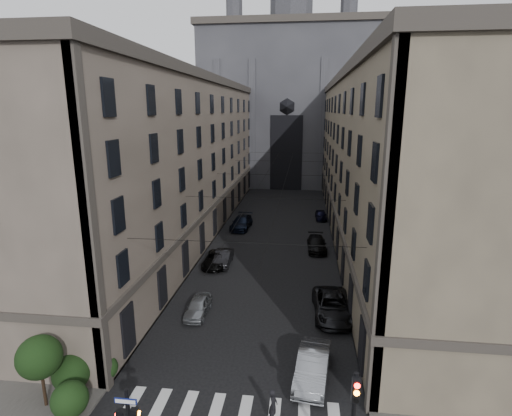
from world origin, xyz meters
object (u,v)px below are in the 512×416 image
at_px(gothic_tower, 290,96).
at_px(pedestrian, 273,405).
at_px(car_left_midfar, 216,259).
at_px(car_right_midnear, 332,306).
at_px(car_right_far, 321,215).
at_px(car_left_near, 198,306).
at_px(car_left_far, 241,223).
at_px(car_right_midfar, 317,244).
at_px(car_right_near, 313,366).
at_px(car_left_midnear, 223,258).

xyz_separation_m(gothic_tower, pedestrian, (2.22, -69.95, -16.93)).
bearing_deg(car_left_midfar, car_right_midnear, -39.51).
relative_size(car_right_far, pedestrian, 2.15).
distance_m(car_right_midnear, pedestrian, 11.43).
distance_m(car_left_near, car_right_far, 29.99).
xyz_separation_m(car_left_far, car_right_midfar, (9.46, -7.17, -0.08)).
bearing_deg(car_left_midfar, car_right_midfar, 29.00).
distance_m(car_right_near, car_right_midfar, 21.77).
height_order(car_right_near, pedestrian, pedestrian).
height_order(car_left_midfar, car_right_midfar, car_right_midfar).
relative_size(car_left_midfar, car_right_far, 1.27).
xyz_separation_m(car_right_near, pedestrian, (-1.98, -3.43, 0.05)).
relative_size(car_left_near, car_left_midfar, 0.80).
xyz_separation_m(car_left_midfar, car_right_far, (10.93, 18.60, -0.02)).
xyz_separation_m(car_right_midfar, pedestrian, (-2.80, -25.19, 0.16)).
height_order(car_left_far, car_right_near, car_right_near).
height_order(gothic_tower, car_left_near, gothic_tower).
bearing_deg(pedestrian, car_left_near, 36.59).
distance_m(car_left_midnear, car_right_midfar, 10.76).
bearing_deg(car_right_midfar, car_left_midnear, -152.27).
relative_size(car_left_near, car_right_far, 1.02).
bearing_deg(car_right_far, gothic_tower, 98.10).
height_order(car_left_midnear, car_right_midfar, car_right_midfar).
distance_m(car_right_near, pedestrian, 3.96).
relative_size(car_right_midfar, car_right_far, 1.31).
distance_m(gothic_tower, car_left_midfar, 53.53).
distance_m(gothic_tower, pedestrian, 72.00).
bearing_deg(car_left_far, car_right_midfar, -33.73).
xyz_separation_m(car_left_near, car_left_midfar, (-0.76, 9.61, 0.01)).
relative_size(car_left_far, car_right_midnear, 0.94).
distance_m(car_left_far, car_right_far, 11.87).
bearing_deg(car_right_midfar, car_left_near, -123.19).
height_order(car_left_midfar, car_left_far, car_left_far).
xyz_separation_m(car_left_midnear, car_right_midfar, (9.33, 5.36, 0.00)).
relative_size(car_right_near, car_right_midfar, 1.01).
distance_m(car_left_midfar, car_right_near, 18.47).
relative_size(gothic_tower, car_left_far, 10.59).
distance_m(car_right_midnear, car_right_far, 27.21).
distance_m(car_left_near, car_right_midnear, 10.02).
xyz_separation_m(gothic_tower, car_right_far, (5.96, -31.87, -17.16)).
bearing_deg(gothic_tower, pedestrian, -88.18).
distance_m(car_left_far, pedestrian, 33.04).
relative_size(car_left_midfar, car_right_midnear, 0.82).
xyz_separation_m(car_left_midfar, car_left_far, (0.53, 12.88, 0.13)).
height_order(car_right_midnear, car_right_far, car_right_midnear).
bearing_deg(car_right_far, car_left_midnear, -121.87).
bearing_deg(car_left_near, car_left_midnear, 91.03).
bearing_deg(car_right_far, car_left_midfar, -122.93).
distance_m(car_right_midfar, pedestrian, 25.34).
relative_size(car_left_midnear, pedestrian, 2.49).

